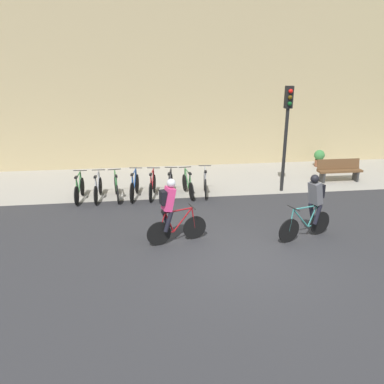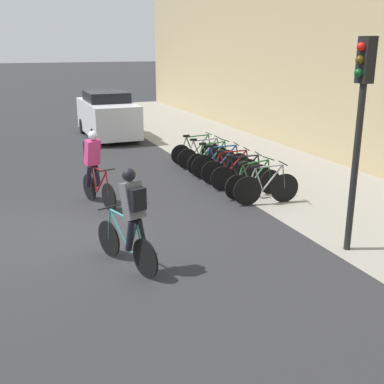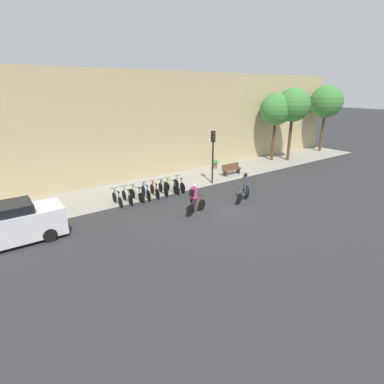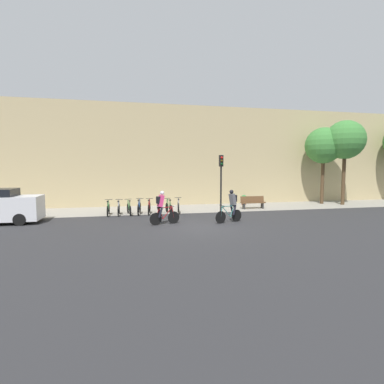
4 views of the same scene
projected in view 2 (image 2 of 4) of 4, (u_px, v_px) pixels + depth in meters
ground at (62, 235)px, 9.65m from camera, size 200.00×200.00×0.00m
kerb_strip at (338, 197)px, 12.04m from camera, size 44.00×4.50×0.01m
cyclist_pink at (94, 165)px, 11.29m from camera, size 1.61×0.60×1.77m
cyclist_grey at (131, 217)px, 7.90m from camera, size 1.67×0.69×1.77m
parked_bike_0 at (196, 151)px, 15.36m from camera, size 0.46×1.66×0.96m
parked_bike_1 at (204, 156)px, 14.80m from camera, size 0.46×1.70×0.95m
parked_bike_2 at (212, 160)px, 14.23m from camera, size 0.46×1.67×0.95m
parked_bike_3 at (221, 164)px, 13.67m from camera, size 0.46×1.73×0.98m
parked_bike_4 at (231, 169)px, 13.11m from camera, size 0.46×1.67×0.97m
parked_bike_5 at (242, 175)px, 12.55m from camera, size 0.46×1.67×0.96m
parked_bike_6 at (253, 182)px, 11.99m from camera, size 0.46×1.66×0.95m
parked_bike_7 at (266, 187)px, 11.43m from camera, size 0.46×1.65×0.99m
traffic_light_pole at (361, 108)px, 8.21m from camera, size 0.26×0.30×3.79m
parked_car at (108, 115)px, 19.59m from camera, size 4.30×1.84×1.85m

